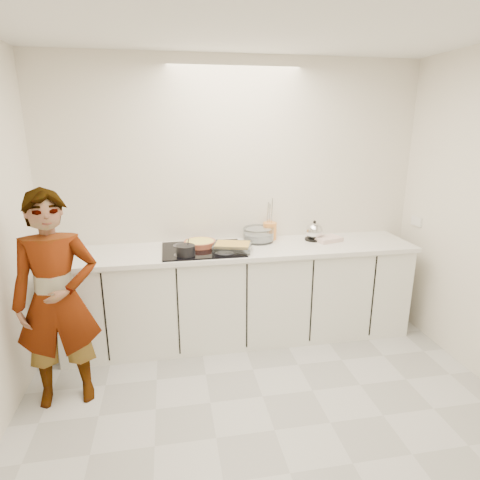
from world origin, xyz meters
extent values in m
cube|color=silver|center=(0.00, 0.00, 0.00)|extent=(3.60, 3.20, 0.00)
cube|color=white|center=(0.00, 1.60, 1.30)|extent=(3.60, 0.00, 2.60)
cube|color=white|center=(1.79, 1.33, 1.07)|extent=(0.02, 0.15, 0.09)
cube|color=white|center=(0.00, 1.28, 0.43)|extent=(3.20, 0.58, 0.87)
cube|color=white|center=(0.00, 1.28, 0.89)|extent=(3.24, 0.64, 0.04)
cube|color=black|center=(-0.35, 1.26, 0.92)|extent=(0.72, 0.54, 0.01)
cylinder|color=#A14D36|center=(-0.37, 1.36, 0.95)|extent=(0.35, 0.35, 0.05)
cylinder|color=#FCE45B|center=(-0.37, 1.36, 0.97)|extent=(0.31, 0.31, 0.01)
cylinder|color=black|center=(-0.51, 1.09, 0.97)|extent=(0.17, 0.17, 0.09)
cylinder|color=silver|center=(-0.49, 1.11, 1.01)|extent=(0.03, 0.06, 0.14)
cube|color=silver|center=(-0.10, 1.17, 0.95)|extent=(0.39, 0.33, 0.06)
cube|color=tan|center=(-0.10, 1.17, 0.98)|extent=(0.34, 0.29, 0.02)
cylinder|color=silver|center=(0.20, 1.45, 0.98)|extent=(0.39, 0.39, 0.14)
cylinder|color=white|center=(0.20, 1.45, 0.96)|extent=(0.32, 0.32, 0.06)
cube|color=white|center=(0.87, 1.34, 0.93)|extent=(0.29, 0.25, 0.04)
cylinder|color=black|center=(0.74, 1.40, 0.92)|extent=(0.23, 0.23, 0.02)
sphere|color=silver|center=(0.74, 1.40, 1.00)|extent=(0.22, 0.22, 0.17)
sphere|color=black|center=(0.74, 1.40, 1.09)|extent=(0.04, 0.04, 0.03)
cylinder|color=#F5953D|center=(0.33, 1.51, 0.99)|extent=(0.17, 0.17, 0.17)
imported|color=white|center=(-1.45, 0.61, 0.80)|extent=(0.62, 0.45, 1.60)
camera|label=1|loc=(-0.63, -2.18, 2.00)|focal=30.00mm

